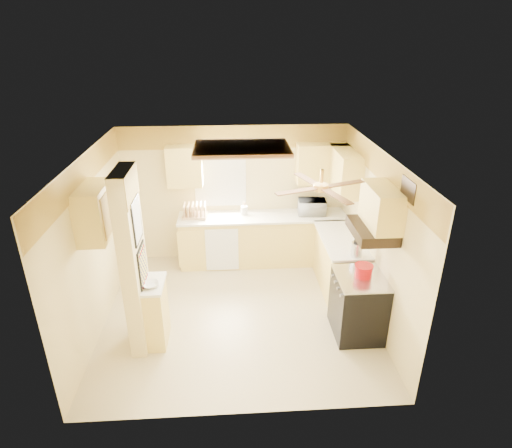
{
  "coord_description": "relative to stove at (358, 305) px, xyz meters",
  "views": [
    {
      "loc": [
        -0.09,
        -5.44,
        3.99
      ],
      "look_at": [
        0.29,
        0.35,
        1.34
      ],
      "focal_mm": 30.0,
      "sensor_mm": 36.0,
      "label": 1
    }
  ],
  "objects": [
    {
      "name": "kettle",
      "position": [
        0.08,
        0.55,
        0.6
      ],
      "size": [
        0.17,
        0.17,
        0.25
      ],
      "color": "silver",
      "rests_on": "countertop_right"
    },
    {
      "name": "upper_cab_right",
      "position": [
        0.16,
        1.8,
        1.39
      ],
      "size": [
        0.35,
        1.0,
        0.7
      ],
      "primitive_type": "cube",
      "color": "#FFE97A",
      "rests_on": "wall_right"
    },
    {
      "name": "poster_menu",
      "position": [
        -2.91,
        0.0,
        1.39
      ],
      "size": [
        0.02,
        0.42,
        0.57
      ],
      "color": "black",
      "rests_on": "partition_column"
    },
    {
      "name": "wall_front",
      "position": [
        -1.67,
        -1.35,
        0.79
      ],
      "size": [
        4.0,
        0.0,
        4.0
      ],
      "primitive_type": "plane",
      "rotation": [
        -1.57,
        0.0,
        0.0
      ],
      "color": "#DFC988",
      "rests_on": "floor"
    },
    {
      "name": "upper_cab_over_stove",
      "position": [
        0.16,
        0.0,
        1.49
      ],
      "size": [
        0.35,
        0.76,
        0.52
      ],
      "primitive_type": "cube",
      "color": "#FFE97A",
      "rests_on": "wall_right"
    },
    {
      "name": "lower_cabinets_right",
      "position": [
        0.03,
        1.15,
        -0.01
      ],
      "size": [
        0.6,
        1.4,
        0.9
      ],
      "primitive_type": "cube",
      "color": "#FFE97A",
      "rests_on": "floor"
    },
    {
      "name": "countertop_back",
      "position": [
        -1.17,
        2.14,
        0.46
      ],
      "size": [
        3.04,
        0.64,
        0.04
      ],
      "primitive_type": "cube",
      "color": "white",
      "rests_on": "lower_cabinets_back"
    },
    {
      "name": "ledge_top",
      "position": [
        -2.8,
        0.0,
        0.46
      ],
      "size": [
        0.28,
        0.58,
        0.04
      ],
      "primitive_type": "cube",
      "color": "white",
      "rests_on": "partition_ledge"
    },
    {
      "name": "vent_grate",
      "position": [
        0.31,
        -0.35,
        1.84
      ],
      "size": [
        0.02,
        0.4,
        0.25
      ],
      "primitive_type": "cube",
      "color": "black",
      "rests_on": "wall_right"
    },
    {
      "name": "utensil_crock",
      "position": [
        -1.5,
        2.23,
        0.56
      ],
      "size": [
        0.12,
        0.12,
        0.24
      ],
      "color": "white",
      "rests_on": "countertop_back"
    },
    {
      "name": "range_hood",
      "position": [
        0.07,
        0.0,
        1.16
      ],
      "size": [
        0.5,
        0.76,
        0.14
      ],
      "primitive_type": "cube",
      "color": "black",
      "rests_on": "upper_cab_over_stove"
    },
    {
      "name": "window",
      "position": [
        -1.92,
        2.44,
        1.09
      ],
      "size": [
        0.92,
        0.02,
        1.02
      ],
      "color": "white",
      "rests_on": "wall_back"
    },
    {
      "name": "wall_right",
      "position": [
        0.33,
        0.55,
        0.79
      ],
      "size": [
        0.0,
        3.8,
        3.8
      ],
      "primitive_type": "plane",
      "rotation": [
        1.57,
        0.0,
        -1.57
      ],
      "color": "#DFC988",
      "rests_on": "floor"
    },
    {
      "name": "upper_cab_left_wall",
      "position": [
        -3.49,
        0.3,
        1.39
      ],
      "size": [
        0.35,
        0.75,
        0.7
      ],
      "primitive_type": "cube",
      "color": "#FFE97A",
      "rests_on": "wall_left"
    },
    {
      "name": "ceiling",
      "position": [
        -1.67,
        0.55,
        2.04
      ],
      "size": [
        4.0,
        4.0,
        0.0
      ],
      "primitive_type": "plane",
      "rotation": [
        3.14,
        0.0,
        0.0
      ],
      "color": "white",
      "rests_on": "wall_back"
    },
    {
      "name": "wall_left",
      "position": [
        -3.67,
        0.55,
        0.79
      ],
      "size": [
        0.0,
        3.8,
        3.8
      ],
      "primitive_type": "plane",
      "rotation": [
        1.57,
        0.0,
        1.57
      ],
      "color": "#DFC988",
      "rests_on": "floor"
    },
    {
      "name": "partition_column",
      "position": [
        -3.02,
        0.0,
        0.79
      ],
      "size": [
        0.2,
        0.7,
        2.5
      ],
      "primitive_type": "cube",
      "color": "#DFC988",
      "rests_on": "floor"
    },
    {
      "name": "upper_cab_back_left",
      "position": [
        -2.52,
        2.27,
        1.39
      ],
      "size": [
        0.6,
        0.35,
        0.7
      ],
      "primitive_type": "cube",
      "color": "#FFE97A",
      "rests_on": "wall_back"
    },
    {
      "name": "ceiling_fan",
      "position": [
        -0.67,
        -0.15,
        1.83
      ],
      "size": [
        1.15,
        1.15,
        0.26
      ],
      "color": "gold",
      "rests_on": "ceiling"
    },
    {
      "name": "bowl",
      "position": [
        -2.81,
        -0.08,
        0.51
      ],
      "size": [
        0.27,
        0.27,
        0.05
      ],
      "primitive_type": "imported",
      "rotation": [
        0.0,
        0.0,
        0.34
      ],
      "color": "white",
      "rests_on": "ledge_top"
    },
    {
      "name": "countertop_right",
      "position": [
        0.02,
        1.15,
        0.46
      ],
      "size": [
        0.64,
        1.44,
        0.04
      ],
      "primitive_type": "cube",
      "color": "white",
      "rests_on": "lower_cabinets_right"
    },
    {
      "name": "upper_cab_back_right",
      "position": [
        -0.12,
        2.27,
        1.39
      ],
      "size": [
        0.9,
        0.35,
        0.7
      ],
      "primitive_type": "cube",
      "color": "#FFE97A",
      "rests_on": "wall_back"
    },
    {
      "name": "wallpaper_border",
      "position": [
        -1.67,
        2.43,
        1.84
      ],
      "size": [
        4.0,
        0.02,
        0.4
      ],
      "primitive_type": "cube",
      "color": "yellow",
      "rests_on": "wall_back"
    },
    {
      "name": "ceiling_light_panel",
      "position": [
        -1.57,
        1.05,
        2.0
      ],
      "size": [
        1.35,
        0.95,
        0.06
      ],
      "color": "brown",
      "rests_on": "ceiling"
    },
    {
      "name": "stove",
      "position": [
        0.0,
        0.0,
        0.0
      ],
      "size": [
        0.68,
        0.77,
        0.92
      ],
      "color": "black",
      "rests_on": "floor"
    },
    {
      "name": "microwave",
      "position": [
        -0.28,
        2.17,
        0.62
      ],
      "size": [
        0.51,
        0.37,
        0.27
      ],
      "primitive_type": "imported",
      "rotation": [
        0.0,
        0.0,
        3.07
      ],
      "color": "white",
      "rests_on": "countertop_back"
    },
    {
      "name": "dish_rack",
      "position": [
        -2.39,
        2.17,
        0.57
      ],
      "size": [
        0.45,
        0.35,
        0.24
      ],
      "color": "tan",
      "rests_on": "countertop_back"
    },
    {
      "name": "dishwasher_panel",
      "position": [
        -1.92,
        1.84,
        -0.03
      ],
      "size": [
        0.58,
        0.02,
        0.8
      ],
      "primitive_type": "cube",
      "color": "white",
      "rests_on": "lower_cabinets_back"
    },
    {
      "name": "partition_ledge",
      "position": [
        -2.8,
        0.0,
        -0.01
      ],
      "size": [
        0.25,
        0.55,
        0.9
      ],
      "primitive_type": "cube",
      "color": "#FFE97A",
      "rests_on": "floor"
    },
    {
      "name": "lower_cabinets_back",
      "position": [
        -1.17,
        2.15,
        -0.01
      ],
      "size": [
        3.0,
        0.6,
        0.9
      ],
      "primitive_type": "cube",
      "color": "#FFE97A",
      "rests_on": "floor"
    },
    {
      "name": "floor",
      "position": [
        -1.67,
        0.55,
        -0.46
      ],
      "size": [
        4.0,
        4.0,
        0.0
      ],
      "primitive_type": "plane",
      "color": "tan",
      "rests_on": "ground"
    },
    {
      "name": "dutch_oven",
      "position": [
        0.03,
        0.03,
        0.54
      ],
      "size": [
        0.26,
        0.26,
        0.17
      ],
      "color": "#A5090D",
      "rests_on": "stove"
    },
    {
      "name": "poster_nashville",
      "position": [
        -2.91,
        0.0,
        0.74
      ],
      "size": [
        0.02,
        0.42,
        0.57
      ],
      "color": "black",
      "rests_on": "partition_column"
    },
    {
      "name": "wall_back",
      "position": [
        -1.67,
        2.45,
        0.79
      ],
      "size": [
        4.0,
        0.0,
        4.0
      ],
      "primitive_type": "plane",
      "rotation": [
        1.57,
        0.0,
        0.0
      ],
      "color": "#DFC988",
      "rests_on": "floor"
    }
  ]
}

